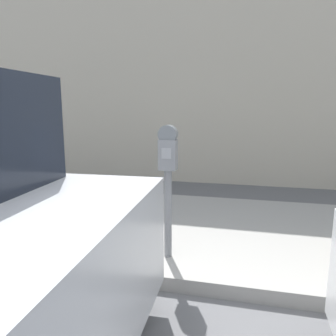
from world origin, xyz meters
The scene contains 3 objects.
sidewalk centered at (0.00, 2.20, 0.07)m, with size 24.00×2.80×0.14m.
building_facade centered at (0.00, 5.39, 2.59)m, with size 24.00×0.30×5.19m.
parking_meter centered at (-0.21, 1.23, 1.03)m, with size 0.18×0.13×1.35m.
Camera 1 is at (0.53, -1.85, 1.66)m, focal length 35.00 mm.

